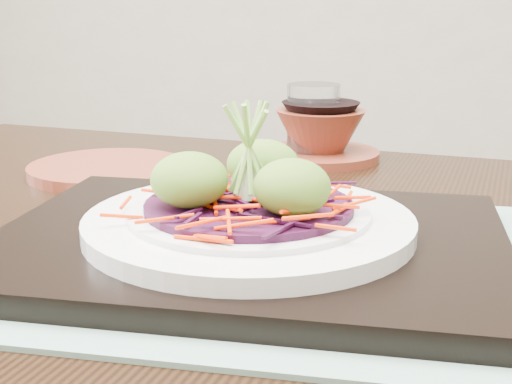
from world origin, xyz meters
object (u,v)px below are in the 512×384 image
(serving_tray, at_px, (249,243))
(water_glass, at_px, (313,122))
(dining_table, at_px, (244,326))
(terracotta_side_plate, at_px, (108,169))
(terracotta_bowl_set, at_px, (320,137))
(white_plate, at_px, (249,222))

(serving_tray, distance_m, water_glass, 0.38)
(dining_table, distance_m, terracotta_side_plate, 0.28)
(serving_tray, xyz_separation_m, terracotta_side_plate, (-0.24, 0.22, -0.01))
(serving_tray, xyz_separation_m, water_glass, (-0.03, 0.38, 0.04))
(water_glass, bearing_deg, terracotta_bowl_set, -3.96)
(serving_tray, relative_size, water_glass, 4.15)
(terracotta_side_plate, distance_m, water_glass, 0.27)
(white_plate, bearing_deg, serving_tray, 0.00)
(terracotta_bowl_set, bearing_deg, white_plate, -87.28)
(terracotta_side_plate, xyz_separation_m, water_glass, (0.22, 0.15, 0.04))
(serving_tray, distance_m, terracotta_bowl_set, 0.38)
(dining_table, height_order, white_plate, white_plate)
(dining_table, height_order, terracotta_side_plate, terracotta_side_plate)
(terracotta_side_plate, relative_size, water_glass, 1.92)
(white_plate, bearing_deg, terracotta_side_plate, 137.26)
(white_plate, relative_size, terracotta_bowl_set, 1.36)
(dining_table, relative_size, white_plate, 4.63)
(dining_table, xyz_separation_m, water_glass, (-0.00, 0.31, 0.14))
(terracotta_side_plate, xyz_separation_m, terracotta_bowl_set, (0.23, 0.15, 0.02))
(white_plate, bearing_deg, water_glass, 94.16)
(dining_table, relative_size, terracotta_bowl_set, 6.31)
(white_plate, relative_size, terracotta_side_plate, 1.40)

